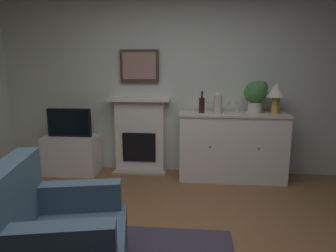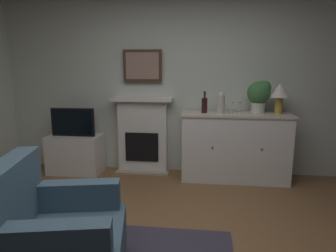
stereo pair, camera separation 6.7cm
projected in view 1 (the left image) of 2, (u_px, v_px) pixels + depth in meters
name	position (u px, v px, depth m)	size (l,w,h in m)	color
wall_rear	(182.00, 69.00, 4.21)	(5.40, 0.06, 2.99)	silver
fireplace_unit	(140.00, 135.00, 4.32)	(0.87, 0.30, 1.10)	white
framed_picture	(139.00, 66.00, 4.17)	(0.55, 0.04, 0.45)	#473323
sideboard_cabinet	(232.00, 146.00, 4.04)	(1.44, 0.49, 0.92)	white
table_lamp	(276.00, 92.00, 3.85)	(0.26, 0.26, 0.40)	#B79338
wine_bottle	(202.00, 105.00, 3.96)	(0.08, 0.08, 0.29)	#331419
wine_glass_left	(229.00, 104.00, 3.91)	(0.07, 0.07, 0.16)	silver
wine_glass_center	(237.00, 104.00, 3.94)	(0.07, 0.07, 0.16)	silver
vase_decorative	(218.00, 103.00, 3.90)	(0.11, 0.11, 0.28)	beige
tv_cabinet	(72.00, 155.00, 4.31)	(0.75, 0.42, 0.55)	white
tv_set	(69.00, 123.00, 4.19)	(0.62, 0.07, 0.40)	black
potted_plant_small	(256.00, 94.00, 3.92)	(0.30, 0.30, 0.43)	beige
armchair	(56.00, 237.00, 2.02)	(0.95, 0.91, 0.92)	#3F596B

